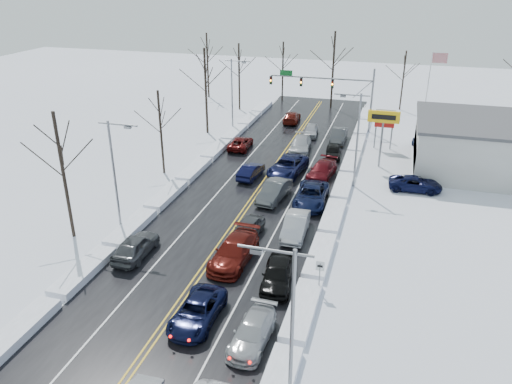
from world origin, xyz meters
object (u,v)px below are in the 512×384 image
(tires_plus_sign, at_px, (383,121))
(flagpole, at_px, (429,86))
(oncoming_car_0, at_px, (251,178))
(traffic_signal_mast, at_px, (332,87))

(tires_plus_sign, distance_m, flagpole, 14.79)
(oncoming_car_0, bearing_deg, traffic_signal_mast, -99.87)
(flagpole, bearing_deg, oncoming_car_0, -128.97)
(traffic_signal_mast, bearing_deg, tires_plus_sign, -59.54)
(oncoming_car_0, bearing_deg, flagpole, -123.77)
(flagpole, relative_size, oncoming_car_0, 2.33)
(traffic_signal_mast, distance_m, flagpole, 11.90)
(tires_plus_sign, bearing_deg, flagpole, 71.56)
(traffic_signal_mast, distance_m, oncoming_car_0, 20.14)
(tires_plus_sign, height_order, flagpole, flagpole)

